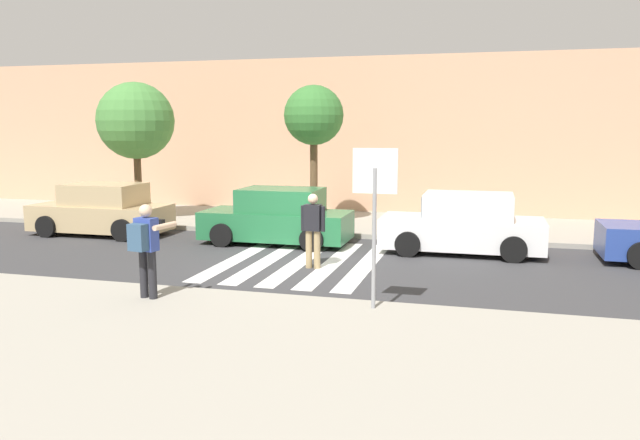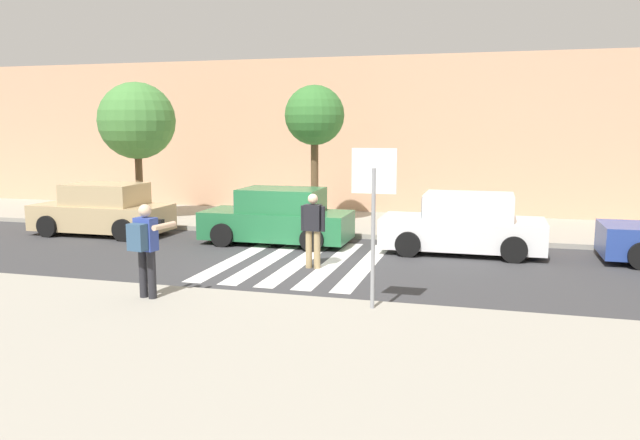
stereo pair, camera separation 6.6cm
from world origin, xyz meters
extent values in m
plane|color=#38383A|center=(0.00, 0.00, 0.00)|extent=(120.00, 120.00, 0.00)
cube|color=#9E998C|center=(0.00, -6.20, 0.07)|extent=(60.00, 6.00, 0.14)
cube|color=#9E998C|center=(0.00, 6.00, 0.07)|extent=(60.00, 4.80, 0.14)
cube|color=tan|center=(0.00, 10.40, 2.86)|extent=(56.00, 4.00, 5.72)
cube|color=silver|center=(-1.60, 0.20, 0.00)|extent=(0.44, 5.20, 0.01)
cube|color=silver|center=(-0.80, 0.20, 0.00)|extent=(0.44, 5.20, 0.01)
cube|color=silver|center=(0.00, 0.20, 0.00)|extent=(0.44, 5.20, 0.01)
cube|color=silver|center=(0.80, 0.20, 0.00)|extent=(0.44, 5.20, 0.01)
cube|color=silver|center=(1.60, 0.20, 0.00)|extent=(0.44, 5.20, 0.01)
cylinder|color=gray|center=(2.49, -3.66, 1.35)|extent=(0.07, 0.07, 2.42)
cube|color=white|center=(2.49, -3.65, 2.51)|extent=(0.76, 0.03, 0.76)
cube|color=red|center=(2.49, -3.63, 2.51)|extent=(0.66, 0.02, 0.66)
cylinder|color=#232328|center=(-1.68, -4.08, 0.58)|extent=(0.15, 0.15, 0.88)
cylinder|color=#232328|center=(-1.49, -4.11, 0.58)|extent=(0.15, 0.15, 0.88)
cube|color=#33479E|center=(-1.58, -4.10, 1.32)|extent=(0.41, 0.30, 0.60)
sphere|color=beige|center=(-1.58, -4.10, 1.75)|extent=(0.23, 0.23, 0.23)
cylinder|color=beige|center=(-1.79, -3.84, 1.46)|extent=(0.19, 0.59, 0.10)
cylinder|color=beige|center=(-1.31, -3.92, 1.46)|extent=(0.19, 0.59, 0.10)
cube|color=black|center=(-1.52, -3.70, 1.49)|extent=(0.15, 0.12, 0.10)
cube|color=#335170|center=(-1.62, -4.32, 1.30)|extent=(0.35, 0.25, 0.48)
cylinder|color=tan|center=(0.39, -0.40, 0.44)|extent=(0.15, 0.15, 0.88)
cylinder|color=tan|center=(0.59, -0.41, 0.44)|extent=(0.15, 0.15, 0.88)
cube|color=black|center=(0.49, -0.40, 1.18)|extent=(0.39, 0.26, 0.60)
sphere|color=beige|center=(0.49, -0.40, 1.61)|extent=(0.23, 0.23, 0.23)
cylinder|color=black|center=(0.25, -0.39, 1.16)|extent=(0.10, 0.10, 0.58)
cylinder|color=black|center=(0.73, -0.41, 1.16)|extent=(0.10, 0.10, 0.58)
cube|color=tan|center=(-6.94, 2.30, 0.53)|extent=(4.10, 1.70, 0.76)
cube|color=tan|center=(-6.79, 2.30, 1.23)|extent=(2.20, 1.56, 0.64)
cube|color=slate|center=(-7.86, 2.30, 1.23)|extent=(0.10, 1.50, 0.54)
cube|color=slate|center=(-5.82, 2.30, 1.23)|extent=(0.10, 1.50, 0.51)
cylinder|color=black|center=(-8.21, 1.45, 0.32)|extent=(0.64, 0.22, 0.64)
cylinder|color=black|center=(-8.21, 3.15, 0.32)|extent=(0.64, 0.22, 0.64)
cylinder|color=black|center=(-5.67, 1.45, 0.32)|extent=(0.64, 0.22, 0.64)
cylinder|color=black|center=(-5.67, 3.15, 0.32)|extent=(0.64, 0.22, 0.64)
cube|color=#236B3D|center=(-1.34, 2.30, 0.53)|extent=(4.10, 1.70, 0.76)
cube|color=#236B3D|center=(-1.19, 2.30, 1.23)|extent=(2.20, 1.56, 0.64)
cube|color=slate|center=(-2.26, 2.30, 1.23)|extent=(0.10, 1.50, 0.54)
cube|color=slate|center=(-0.22, 2.30, 1.23)|extent=(0.10, 1.50, 0.51)
cylinder|color=black|center=(-2.61, 1.45, 0.32)|extent=(0.64, 0.22, 0.64)
cylinder|color=black|center=(-2.61, 3.15, 0.32)|extent=(0.64, 0.22, 0.64)
cylinder|color=black|center=(-0.07, 1.45, 0.32)|extent=(0.64, 0.22, 0.64)
cylinder|color=black|center=(-0.07, 3.15, 0.32)|extent=(0.64, 0.22, 0.64)
cube|color=white|center=(3.70, 2.30, 0.53)|extent=(4.10, 1.70, 0.76)
cube|color=white|center=(3.85, 2.30, 1.23)|extent=(2.20, 1.56, 0.64)
cube|color=slate|center=(2.78, 2.30, 1.23)|extent=(0.10, 1.50, 0.54)
cube|color=slate|center=(4.82, 2.30, 1.23)|extent=(0.10, 1.50, 0.51)
cylinder|color=black|center=(2.43, 1.45, 0.32)|extent=(0.64, 0.22, 0.64)
cylinder|color=black|center=(2.43, 3.15, 0.32)|extent=(0.64, 0.22, 0.64)
cylinder|color=black|center=(4.97, 1.45, 0.32)|extent=(0.64, 0.22, 0.64)
cylinder|color=black|center=(4.97, 3.15, 0.32)|extent=(0.64, 0.22, 0.64)
cylinder|color=black|center=(7.78, 3.15, 0.32)|extent=(0.64, 0.22, 0.64)
cylinder|color=brown|center=(-6.98, 4.52, 1.40)|extent=(0.24, 0.24, 2.53)
sphere|color=#47843D|center=(-6.98, 4.52, 3.43)|extent=(2.53, 2.53, 2.53)
cylinder|color=brown|center=(-1.03, 5.07, 1.58)|extent=(0.24, 0.24, 2.89)
sphere|color=#387533|center=(-1.03, 5.07, 3.59)|extent=(1.87, 1.87, 1.87)
camera|label=1|loc=(4.33, -13.94, 3.24)|focal=35.00mm
camera|label=2|loc=(4.39, -13.93, 3.24)|focal=35.00mm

